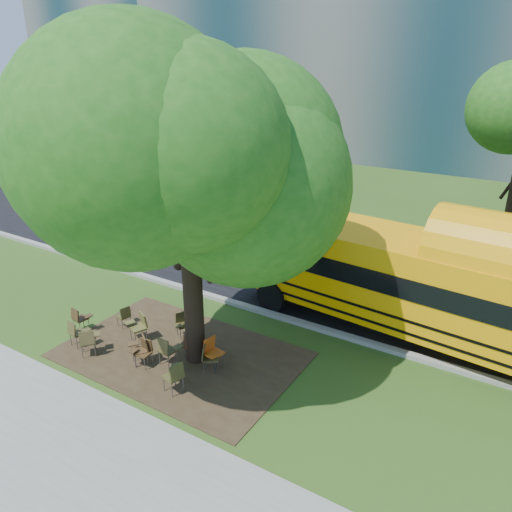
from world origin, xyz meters
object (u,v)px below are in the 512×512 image
Objects in this scene: chair_8 at (125,314)px; chair_10 at (182,322)px; bg_car_red at (205,211)px; chair_6 at (175,374)px; chair_7 at (208,356)px; school_bus at (466,296)px; bg_car_white at (21,171)px; main_tree at (185,153)px; chair_4 at (167,349)px; chair_9 at (139,324)px; black_car at (130,236)px; chair_2 at (88,340)px; chair_12 at (212,350)px; bg_car_silver at (57,191)px; chair_3 at (141,347)px; chair_5 at (143,350)px; pedestrian_a at (106,168)px; chair_11 at (193,345)px; chair_0 at (79,317)px; pedestrian_b at (81,170)px; chair_1 at (76,331)px.

chair_8 is 0.93× the size of chair_10.
chair_10 is at bearing -151.62° from bg_car_red.
chair_6 is 1.21m from chair_7.
bg_car_white is (-30.94, 6.67, -1.24)m from school_bus.
bg_car_white is at bearing 155.40° from main_tree.
chair_9 reaches higher than chair_4.
chair_2 is at bearing -137.31° from black_car.
chair_12 is at bearing -136.01° from school_bus.
chair_6 is (3.29, 0.03, 0.01)m from chair_2.
chair_2 is 18.14m from bg_car_silver.
chair_3 is 0.94× the size of chair_12.
chair_5 is at bearing -120.10° from bg_car_silver.
chair_10 is at bearing -60.28° from chair_8.
chair_12 is 0.51× the size of pedestrian_a.
chair_8 is (-0.33, 1.77, -0.09)m from chair_2.
chair_12 is (1.15, 0.61, 0.01)m from chair_4.
chair_6 reaches higher than chair_11.
chair_10 is at bearing -107.11° from chair_12.
chair_2 is 1.57m from chair_9.
chair_6 is (4.67, -0.80, 0.06)m from chair_0.
pedestrian_b is at bearing 32.62° from bg_car_silver.
chair_6 is at bearing 39.22° from pedestrian_b.
main_tree is at bearing 57.35° from chair_4.
chair_7 is 1.09× the size of chair_8.
school_bus is 10.58m from chair_8.
chair_11 is at bearing 16.67° from chair_0.
chair_12 is (3.45, 1.45, 0.01)m from chair_2.
chair_7 is (4.21, 1.06, -0.01)m from chair_1.
pedestrian_a is at bearing -16.75° from chair_9.
chair_0 is 0.16× the size of bg_car_red.
chair_7 is 0.46× the size of pedestrian_a.
bg_car_white is at bearing -3.53° from chair_9.
chair_9 is at bearing -16.03° from chair_10.
chair_2 is 1.04× the size of chair_3.
pedestrian_b is at bearing 148.54° from chair_4.
chair_12 is at bearing -133.00° from bg_car_white.
school_bus is at bearing -86.85° from black_car.
school_bus reaches higher than pedestrian_b.
bg_car_white reaches higher than chair_1.
bg_car_red is at bearing -113.92° from pedestrian_a.
bg_car_silver is 5.17m from pedestrian_a.
chair_9 is (2.04, 0.60, 0.06)m from chair_0.
chair_8 is 0.22× the size of bg_car_silver.
chair_1 is 1.03× the size of chair_11.
pedestrian_a reaches higher than chair_6.
chair_0 is 1.00× the size of chair_11.
bg_car_white reaches higher than bg_car_silver.
school_bus is 27.68m from pedestrian_b.
pedestrian_a is (-19.48, 14.01, 0.34)m from chair_12.
chair_3 is (2.95, -0.28, 0.03)m from chair_0.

